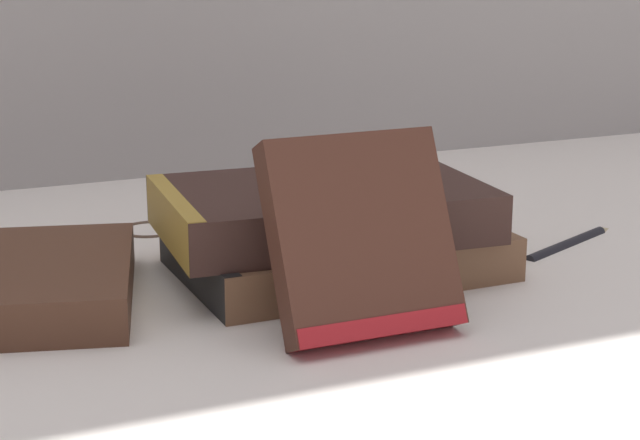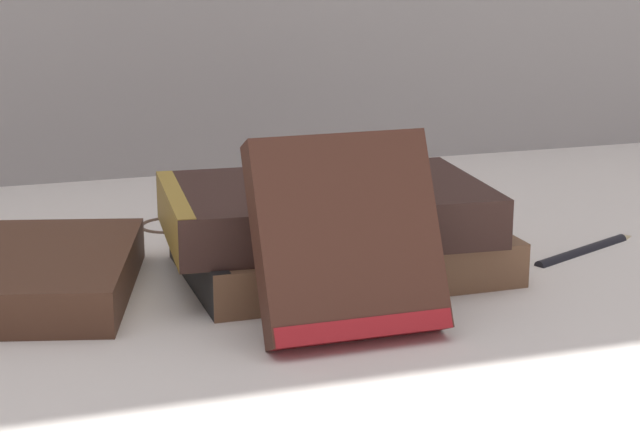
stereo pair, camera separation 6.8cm
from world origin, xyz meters
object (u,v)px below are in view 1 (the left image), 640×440
Objects in this scene: book_flat_top at (315,209)px; reading_glasses at (184,227)px; book_flat_bottom at (330,251)px; book_leaning_front at (362,244)px; fountain_pen at (571,238)px; pocket_watch at (381,184)px.

reading_glasses is (-0.05, 0.16, -0.05)m from book_flat_top.
book_leaning_front is at bearing -105.20° from book_flat_bottom.
book_flat_top reaches higher than fountain_pen.
reading_glasses is at bearing 97.18° from book_leaning_front.
reading_glasses is (-0.03, 0.27, -0.05)m from book_leaning_front.
book_flat_top reaches higher than reading_glasses.
book_flat_top is 2.02× the size of reading_glasses.
fountain_pen is at bearing -12.56° from reading_glasses.
fountain_pen is at bearing 24.38° from book_leaning_front.
book_flat_bottom is 1.92× the size of fountain_pen.
book_flat_top is 0.05m from pocket_watch.
pocket_watch is (0.03, -0.03, 0.05)m from book_flat_bottom.
book_flat_top is 0.17m from reading_glasses.
book_flat_top is at bearing -171.92° from book_flat_bottom.
book_flat_bottom reaches higher than fountain_pen.
book_leaning_front is at bearing -94.55° from book_flat_top.
pocket_watch is at bearing 57.42° from book_leaning_front.
book_flat_bottom is 1.84× the size of book_leaning_front.
reading_glasses is (-0.07, 0.15, -0.01)m from book_flat_bottom.
book_flat_top is (-0.01, -0.00, 0.03)m from book_flat_bottom.
book_flat_bottom is 1.93× the size of reading_glasses.
book_flat_bottom is 0.17m from reading_glasses.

